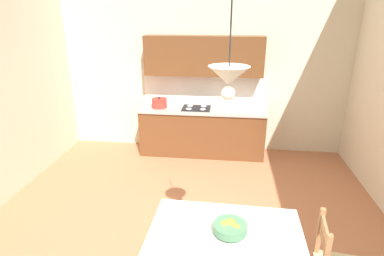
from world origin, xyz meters
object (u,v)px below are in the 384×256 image
fruit_bowl (230,227)px  kitchen_cabinetry (202,110)px  dining_table (225,248)px  pendant_lamp (229,77)px

fruit_bowl → kitchen_cabinetry: bearing=99.2°
dining_table → pendant_lamp: (-0.03, 0.15, 1.50)m
dining_table → fruit_bowl: 0.19m
dining_table → pendant_lamp: size_ratio=1.72×
dining_table → kitchen_cabinetry: bearing=98.4°
fruit_bowl → pendant_lamp: (-0.07, 0.10, 1.31)m
kitchen_cabinetry → fruit_bowl: (0.53, -3.29, -0.04)m
dining_table → fruit_bowl: (0.04, 0.05, 0.18)m
kitchen_cabinetry → pendant_lamp: pendant_lamp is taller
kitchen_cabinetry → fruit_bowl: bearing=-80.8°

